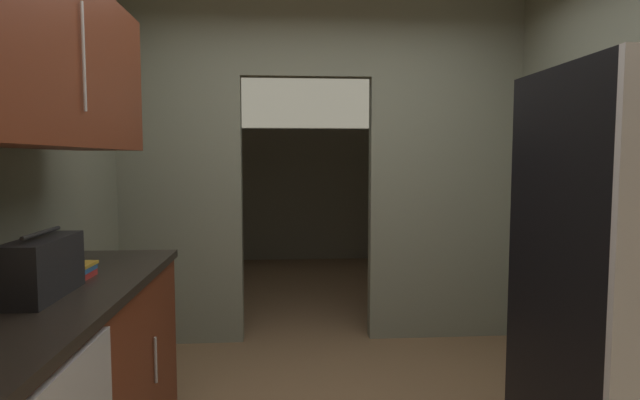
{
  "coord_description": "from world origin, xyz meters",
  "views": [
    {
      "loc": [
        -0.32,
        -2.27,
        1.43
      ],
      "look_at": [
        -0.09,
        0.79,
        1.18
      ],
      "focal_mm": 28.93,
      "sensor_mm": 36.0,
      "label": 1
    }
  ],
  "objects": [
    {
      "name": "boombox",
      "position": [
        -1.2,
        -0.33,
        1.03
      ],
      "size": [
        0.16,
        0.41,
        0.25
      ],
      "color": "black",
      "rests_on": "lower_cabinet_run"
    },
    {
      "name": "upper_cabinet_counterside",
      "position": [
        -1.23,
        -0.27,
        1.8
      ],
      "size": [
        0.36,
        1.66,
        0.67
      ],
      "color": "maroon"
    },
    {
      "name": "kitchen_partition",
      "position": [
        0.04,
        1.73,
        1.49
      ],
      "size": [
        3.1,
        0.12,
        2.76
      ],
      "color": "gray",
      "rests_on": "ground"
    },
    {
      "name": "book_stack",
      "position": [
        -1.19,
        -0.03,
        0.95
      ],
      "size": [
        0.1,
        0.17,
        0.06
      ],
      "color": "red",
      "rests_on": "lower_cabinet_run"
    },
    {
      "name": "adjoining_room_shell",
      "position": [
        0.0,
        3.9,
        1.38
      ],
      "size": [
        3.1,
        3.33,
        2.76
      ],
      "color": "gray",
      "rests_on": "ground"
    }
  ]
}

